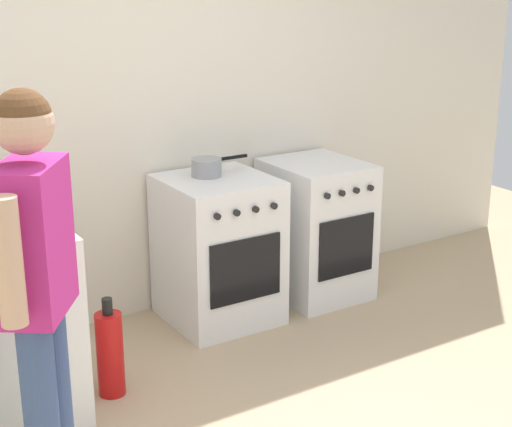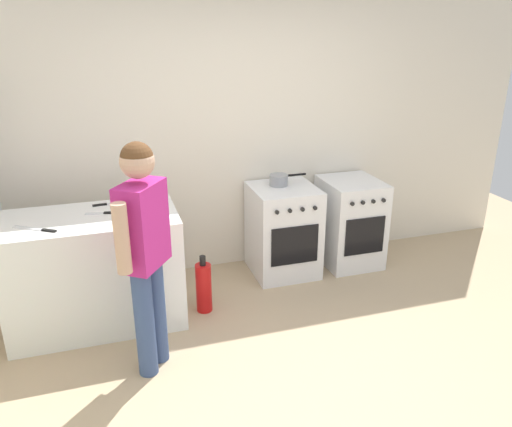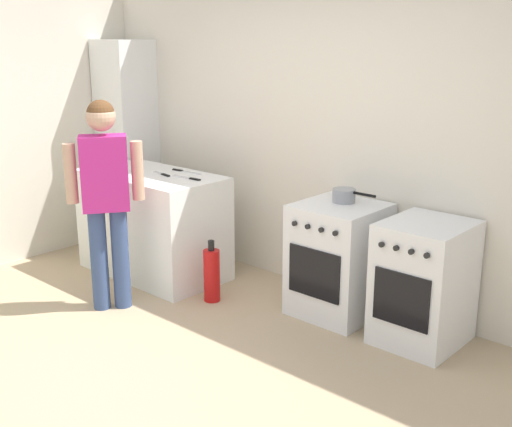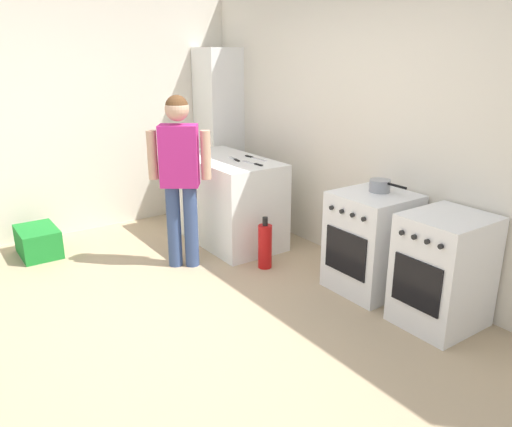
{
  "view_description": "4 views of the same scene",
  "coord_description": "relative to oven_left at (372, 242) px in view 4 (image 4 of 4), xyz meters",
  "views": [
    {
      "loc": [
        -1.73,
        -2.12,
        1.98
      ],
      "look_at": [
        0.21,
        0.95,
        0.83
      ],
      "focal_mm": 55.0,
      "sensor_mm": 36.0,
      "label": 1
    },
    {
      "loc": [
        -1.19,
        -2.49,
        2.25
      ],
      "look_at": [
        -0.18,
        0.75,
        0.96
      ],
      "focal_mm": 35.0,
      "sensor_mm": 36.0,
      "label": 2
    },
    {
      "loc": [
        2.91,
        -2.19,
        2.04
      ],
      "look_at": [
        0.06,
        0.98,
        0.85
      ],
      "focal_mm": 45.0,
      "sensor_mm": 36.0,
      "label": 3
    },
    {
      "loc": [
        3.0,
        -1.46,
        1.95
      ],
      "look_at": [
        0.05,
        0.6,
        0.78
      ],
      "focal_mm": 35.0,
      "sensor_mm": 36.0,
      "label": 4
    }
  ],
  "objects": [
    {
      "name": "back_wall",
      "position": [
        -0.35,
        0.37,
        0.87
      ],
      "size": [
        6.0,
        0.1,
        2.6
      ],
      "primitive_type": "cube",
      "color": "silver",
      "rests_on": "ground"
    },
    {
      "name": "recycling_crate_lower",
      "position": [
        -2.42,
        -2.16,
        -0.29
      ],
      "size": [
        0.52,
        0.36,
        0.28
      ],
      "primitive_type": "cube",
      "color": "#1E842D",
      "rests_on": "ground"
    },
    {
      "name": "side_wall_left",
      "position": [
        -2.95,
        -1.18,
        0.87
      ],
      "size": [
        0.1,
        3.1,
        2.6
      ],
      "primitive_type": "cube",
      "color": "silver",
      "rests_on": "ground"
    },
    {
      "name": "person",
      "position": [
        -1.35,
        -1.08,
        0.52
      ],
      "size": [
        0.37,
        0.48,
        1.6
      ],
      "color": "#384C7A",
      "rests_on": "ground"
    },
    {
      "name": "ground_plane",
      "position": [
        -0.35,
        -1.58,
        -0.43
      ],
      "size": [
        8.0,
        8.0,
        0.0
      ],
      "primitive_type": "plane",
      "color": "tan"
    },
    {
      "name": "knife_utility",
      "position": [
        -1.59,
        -0.34,
        0.48
      ],
      "size": [
        0.25,
        0.08,
        0.01
      ],
      "color": "silver",
      "rests_on": "counter_unit"
    },
    {
      "name": "counter_unit",
      "position": [
        -1.7,
        -0.38,
        0.02
      ],
      "size": [
        1.3,
        0.7,
        0.9
      ],
      "primitive_type": "cube",
      "color": "white",
      "rests_on": "ground"
    },
    {
      "name": "fire_extinguisher",
      "position": [
        -0.87,
        -0.48,
        -0.21
      ],
      "size": [
        0.13,
        0.13,
        0.5
      ],
      "color": "red",
      "rests_on": "ground"
    },
    {
      "name": "pot",
      "position": [
        -0.02,
        0.08,
        0.48
      ],
      "size": [
        0.35,
        0.17,
        0.1
      ],
      "color": "gray",
      "rests_on": "oven_left"
    },
    {
      "name": "knife_bread",
      "position": [
        -2.05,
        -0.53,
        0.48
      ],
      "size": [
        0.31,
        0.22,
        0.01
      ],
      "color": "silver",
      "rests_on": "counter_unit"
    },
    {
      "name": "knife_chef",
      "position": [
        -1.32,
        -0.3,
        0.48
      ],
      "size": [
        0.31,
        0.04,
        0.01
      ],
      "color": "silver",
      "rests_on": "counter_unit"
    },
    {
      "name": "oven_left",
      "position": [
        0.0,
        0.0,
        0.0
      ],
      "size": [
        0.59,
        0.62,
        0.85
      ],
      "color": "white",
      "rests_on": "ground"
    },
    {
      "name": "larder_cabinet",
      "position": [
        -2.65,
        0.1,
        0.57
      ],
      "size": [
        0.48,
        0.44,
        2.0
      ],
      "primitive_type": "cube",
      "color": "white",
      "rests_on": "ground"
    },
    {
      "name": "knife_carving",
      "position": [
        -1.52,
        -0.14,
        0.48
      ],
      "size": [
        0.33,
        0.05,
        0.01
      ],
      "color": "silver",
      "rests_on": "counter_unit"
    },
    {
      "name": "oven_right",
      "position": [
        0.7,
        -0.0,
        -0.0
      ],
      "size": [
        0.53,
        0.62,
        0.85
      ],
      "color": "white",
      "rests_on": "ground"
    }
  ]
}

